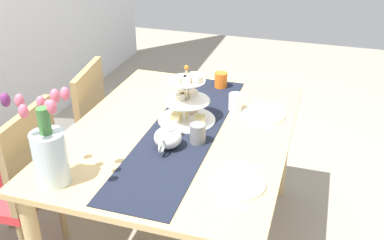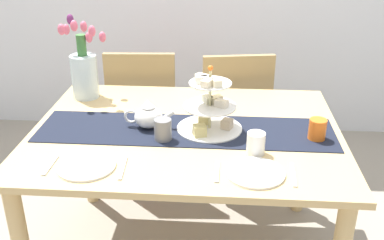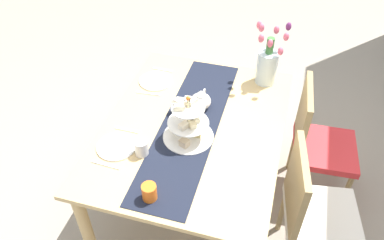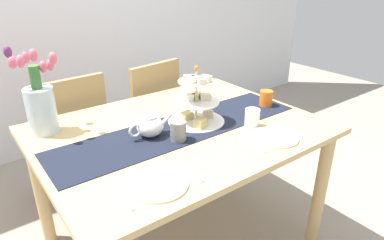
{
  "view_description": "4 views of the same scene",
  "coord_description": "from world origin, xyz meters",
  "px_view_note": "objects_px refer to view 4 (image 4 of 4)",
  "views": [
    {
      "loc": [
        -1.85,
        -0.64,
        1.84
      ],
      "look_at": [
        0.02,
        -0.06,
        0.81
      ],
      "focal_mm": 41.74,
      "sensor_mm": 36.0,
      "label": 1
    },
    {
      "loc": [
        0.17,
        -1.88,
        1.66
      ],
      "look_at": [
        0.02,
        0.05,
        0.77
      ],
      "focal_mm": 42.46,
      "sensor_mm": 36.0,
      "label": 2
    },
    {
      "loc": [
        1.65,
        0.46,
        2.34
      ],
      "look_at": [
        -0.01,
        -0.01,
        0.78
      ],
      "focal_mm": 35.86,
      "sensor_mm": 36.0,
      "label": 3
    },
    {
      "loc": [
        -0.9,
        -1.3,
        1.5
      ],
      "look_at": [
        0.04,
        -0.05,
        0.8
      ],
      "focal_mm": 31.69,
      "sensor_mm": 36.0,
      "label": 4
    }
  ],
  "objects_px": {
    "chair_left": "(71,134)",
    "mug_grey": "(178,131)",
    "tulip_vase": "(40,104)",
    "knife_left": "(189,172)",
    "tiered_cake_stand": "(197,104)",
    "chair_right": "(147,114)",
    "fork_right": "(253,146)",
    "dinner_plate_right": "(274,137)",
    "dinner_plate_left": "(158,184)",
    "teapot": "(150,125)",
    "fork_left": "(123,199)",
    "dining_table": "(180,145)",
    "knife_right": "(293,130)",
    "mug_orange": "(266,98)",
    "mug_white_text": "(252,118)"
  },
  "relations": [
    {
      "from": "dining_table",
      "to": "knife_right",
      "type": "height_order",
      "value": "knife_right"
    },
    {
      "from": "chair_left",
      "to": "teapot",
      "type": "distance_m",
      "value": 0.84
    },
    {
      "from": "mug_grey",
      "to": "knife_left",
      "type": "bearing_deg",
      "value": -116.05
    },
    {
      "from": "dinner_plate_left",
      "to": "dinner_plate_right",
      "type": "height_order",
      "value": "same"
    },
    {
      "from": "tiered_cake_stand",
      "to": "fork_right",
      "type": "height_order",
      "value": "tiered_cake_stand"
    },
    {
      "from": "chair_left",
      "to": "teapot",
      "type": "bearing_deg",
      "value": -77.76
    },
    {
      "from": "knife_left",
      "to": "mug_grey",
      "type": "bearing_deg",
      "value": 63.95
    },
    {
      "from": "teapot",
      "to": "mug_white_text",
      "type": "height_order",
      "value": "teapot"
    },
    {
      "from": "teapot",
      "to": "mug_white_text",
      "type": "relative_size",
      "value": 2.51
    },
    {
      "from": "chair_left",
      "to": "mug_grey",
      "type": "distance_m",
      "value": 0.97
    },
    {
      "from": "chair_left",
      "to": "dinner_plate_right",
      "type": "height_order",
      "value": "chair_left"
    },
    {
      "from": "knife_left",
      "to": "knife_right",
      "type": "bearing_deg",
      "value": 0.0
    },
    {
      "from": "knife_left",
      "to": "knife_right",
      "type": "xyz_separation_m",
      "value": [
        0.66,
        0.0,
        0.0
      ]
    },
    {
      "from": "knife_left",
      "to": "fork_right",
      "type": "height_order",
      "value": "same"
    },
    {
      "from": "dining_table",
      "to": "tulip_vase",
      "type": "bearing_deg",
      "value": 148.01
    },
    {
      "from": "chair_left",
      "to": "tiered_cake_stand",
      "type": "xyz_separation_m",
      "value": [
        0.45,
        -0.77,
        0.35
      ]
    },
    {
      "from": "tiered_cake_stand",
      "to": "knife_left",
      "type": "bearing_deg",
      "value": -131.17
    },
    {
      "from": "knife_left",
      "to": "fork_right",
      "type": "distance_m",
      "value": 0.37
    },
    {
      "from": "mug_grey",
      "to": "dinner_plate_left",
      "type": "bearing_deg",
      "value": -136.61
    },
    {
      "from": "chair_right",
      "to": "mug_orange",
      "type": "bearing_deg",
      "value": -67.23
    },
    {
      "from": "dinner_plate_right",
      "to": "dining_table",
      "type": "bearing_deg",
      "value": 128.49
    },
    {
      "from": "mug_orange",
      "to": "mug_white_text",
      "type": "bearing_deg",
      "value": -151.15
    },
    {
      "from": "fork_right",
      "to": "chair_right",
      "type": "bearing_deg",
      "value": 85.96
    },
    {
      "from": "tulip_vase",
      "to": "dinner_plate_right",
      "type": "distance_m",
      "value": 1.14
    },
    {
      "from": "dinner_plate_left",
      "to": "knife_left",
      "type": "xyz_separation_m",
      "value": [
        0.14,
        0.0,
        -0.0
      ]
    },
    {
      "from": "chair_left",
      "to": "knife_left",
      "type": "relative_size",
      "value": 5.35
    },
    {
      "from": "chair_right",
      "to": "knife_left",
      "type": "xyz_separation_m",
      "value": [
        -0.45,
        -1.14,
        0.25
      ]
    },
    {
      "from": "chair_right",
      "to": "dinner_plate_right",
      "type": "distance_m",
      "value": 1.17
    },
    {
      "from": "knife_right",
      "to": "mug_grey",
      "type": "bearing_deg",
      "value": 154.46
    },
    {
      "from": "chair_left",
      "to": "mug_grey",
      "type": "relative_size",
      "value": 9.58
    },
    {
      "from": "dining_table",
      "to": "mug_grey",
      "type": "relative_size",
      "value": 14.88
    },
    {
      "from": "tulip_vase",
      "to": "knife_left",
      "type": "distance_m",
      "value": 0.83
    },
    {
      "from": "fork_left",
      "to": "teapot",
      "type": "bearing_deg",
      "value": 48.53
    },
    {
      "from": "chair_left",
      "to": "dinner_plate_left",
      "type": "bearing_deg",
      "value": -90.99
    },
    {
      "from": "tulip_vase",
      "to": "knife_left",
      "type": "bearing_deg",
      "value": -64.04
    },
    {
      "from": "teapot",
      "to": "tulip_vase",
      "type": "xyz_separation_m",
      "value": [
        -0.4,
        0.36,
        0.09
      ]
    },
    {
      "from": "teapot",
      "to": "knife_left",
      "type": "distance_m",
      "value": 0.38
    },
    {
      "from": "tiered_cake_stand",
      "to": "chair_right",
      "type": "bearing_deg",
      "value": 80.8
    },
    {
      "from": "tulip_vase",
      "to": "teapot",
      "type": "bearing_deg",
      "value": -41.96
    },
    {
      "from": "fork_left",
      "to": "mug_grey",
      "type": "relative_size",
      "value": 1.58
    },
    {
      "from": "tulip_vase",
      "to": "mug_grey",
      "type": "relative_size",
      "value": 4.53
    },
    {
      "from": "dining_table",
      "to": "fork_left",
      "type": "xyz_separation_m",
      "value": [
        -0.51,
        -0.37,
        0.11
      ]
    },
    {
      "from": "dining_table",
      "to": "knife_left",
      "type": "relative_size",
      "value": 8.32
    },
    {
      "from": "knife_left",
      "to": "dinner_plate_right",
      "type": "height_order",
      "value": "dinner_plate_right"
    },
    {
      "from": "knife_right",
      "to": "teapot",
      "type": "bearing_deg",
      "value": 148.76
    },
    {
      "from": "dining_table",
      "to": "knife_left",
      "type": "bearing_deg",
      "value": -119.89
    },
    {
      "from": "fork_left",
      "to": "mug_grey",
      "type": "height_order",
      "value": "mug_grey"
    },
    {
      "from": "teapot",
      "to": "fork_left",
      "type": "xyz_separation_m",
      "value": [
        -0.33,
        -0.37,
        -0.06
      ]
    },
    {
      "from": "fork_right",
      "to": "mug_white_text",
      "type": "distance_m",
      "value": 0.23
    },
    {
      "from": "dinner_plate_right",
      "to": "dinner_plate_left",
      "type": "bearing_deg",
      "value": 180.0
    }
  ]
}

